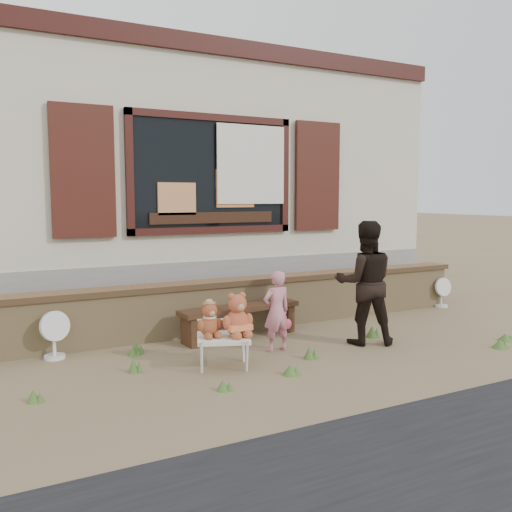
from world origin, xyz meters
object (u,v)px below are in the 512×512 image
bench (240,314)px  adult (365,283)px  folding_chair (223,339)px  child (277,311)px  teddy_bear_right (237,314)px  teddy_bear_left (209,319)px

bench → adult: adult is taller
bench → adult: size_ratio=1.09×
adult → bench: bearing=-11.4°
folding_chair → child: size_ratio=0.72×
bench → teddy_bear_right: bearing=-122.8°
folding_chair → adult: 1.90m
bench → child: child is taller
child → adult: 1.13m
child → teddy_bear_right: bearing=25.3°
bench → folding_chair: 1.17m
folding_chair → teddy_bear_left: size_ratio=1.78×
teddy_bear_left → adult: adult is taller
bench → adult: bearing=-42.8°
child → bench: bearing=-81.6°
folding_chair → adult: (1.85, 0.06, 0.43)m
teddy_bear_left → child: (0.90, 0.21, -0.05)m
teddy_bear_left → adult: (1.98, 0.01, 0.22)m
child → adult: adult is taller
child → folding_chair: bearing=18.0°
bench → teddy_bear_right: teddy_bear_right is taller
teddy_bear_right → adult: bearing=24.7°
folding_chair → teddy_bear_right: 0.29m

